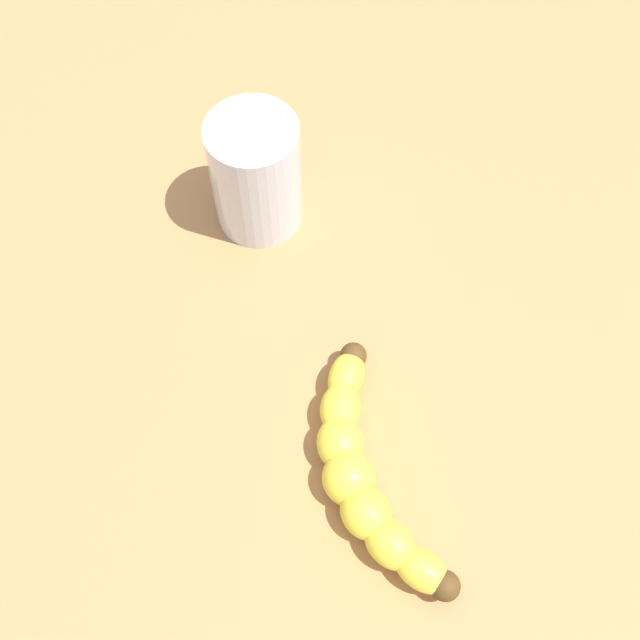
% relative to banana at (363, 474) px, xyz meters
% --- Properties ---
extents(wooden_tabletop, '(1.20, 1.20, 0.03)m').
position_rel_banana_xyz_m(wooden_tabletop, '(0.04, -0.06, -0.03)').
color(wooden_tabletop, '#B17A49').
rests_on(wooden_tabletop, ground).
extents(banana, '(0.16, 0.16, 0.04)m').
position_rel_banana_xyz_m(banana, '(0.00, 0.00, 0.00)').
color(banana, yellow).
rests_on(banana, wooden_tabletop).
extents(smoothie_glass, '(0.08, 0.08, 0.11)m').
position_rel_banana_xyz_m(smoothie_glass, '(0.19, -0.19, 0.03)').
color(smoothie_glass, silver).
rests_on(smoothie_glass, wooden_tabletop).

